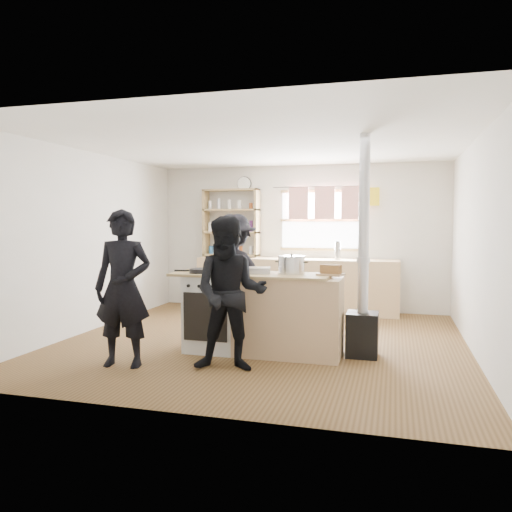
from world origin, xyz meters
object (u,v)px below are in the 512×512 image
thermos (338,251)px  cooking_island (263,313)px  person_near_left (123,288)px  stockpot_stove (227,265)px  person_near_right (230,294)px  flue_heater (363,300)px  skillet_greens (202,270)px  roast_tray (254,270)px  stockpot_counter (291,265)px  person_far (234,274)px  bread_board (331,271)px

thermos → cooking_island: thermos is taller
cooking_island → person_near_left: person_near_left is taller
stockpot_stove → person_near_left: bearing=-128.5°
person_near_right → person_near_left: bearing=177.3°
flue_heater → person_near_left: flue_heater is taller
skillet_greens → roast_tray: size_ratio=0.84×
thermos → stockpot_counter: bearing=-94.9°
flue_heater → person_near_left: size_ratio=1.51×
cooking_island → stockpot_stove: 0.73m
thermos → skillet_greens: 3.14m
cooking_island → flue_heater: bearing=8.7°
person_near_left → person_far: bearing=60.4°
cooking_island → stockpot_counter: (0.32, 0.08, 0.57)m
thermos → person_near_left: person_near_left is taller
person_near_left → person_far: (0.67, 1.74, -0.02)m
cooking_island → skillet_greens: (-0.71, -0.10, 0.49)m
person_near_left → flue_heater: bearing=15.1°
person_far → bread_board: bearing=147.4°
stockpot_stove → bread_board: (1.26, -0.10, -0.02)m
stockpot_stove → skillet_greens: bearing=-135.5°
bread_board → stockpot_counter: bearing=173.1°
flue_heater → person_far: 1.88m
roast_tray → stockpot_stove: (-0.38, 0.12, 0.03)m
roast_tray → stockpot_counter: 0.43m
thermos → cooking_island: (-0.55, -2.77, -0.58)m
stockpot_counter → person_near_right: 0.97m
stockpot_stove → flue_heater: flue_heater is taller
stockpot_stove → bread_board: size_ratio=0.64×
stockpot_stove → roast_tray: bearing=-17.7°
stockpot_counter → bread_board: (0.46, -0.06, -0.05)m
thermos → flue_heater: 2.69m
stockpot_counter → flue_heater: size_ratio=0.13×
cooking_island → stockpot_stove: stockpot_stove is taller
cooking_island → person_far: size_ratio=1.21×
thermos → stockpot_stove: thermos is taller
cooking_island → stockpot_counter: stockpot_counter is taller
flue_heater → person_near_right: bearing=-144.8°
cooking_island → person_near_right: (-0.15, -0.73, 0.33)m
stockpot_counter → person_near_left: 1.89m
stockpot_stove → person_near_right: 0.94m
person_near_right → person_far: 1.64m
thermos → roast_tray: (-0.65, -2.77, -0.07)m
roast_tray → person_far: (-0.52, 0.85, -0.15)m
skillet_greens → stockpot_stove: stockpot_stove is taller
stockpot_stove → person_near_left: (-0.81, -1.01, -0.17)m
skillet_greens → cooking_island: bearing=8.0°
stockpot_counter → person_near_left: size_ratio=0.19×
flue_heater → person_near_left: bearing=-156.3°
roast_tray → person_near_right: (-0.05, -0.73, -0.18)m
skillet_greens → stockpot_stove: (0.23, 0.22, 0.05)m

